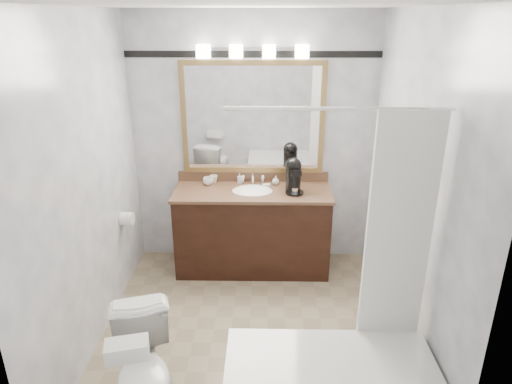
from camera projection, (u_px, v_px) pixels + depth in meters
room at (249, 190)px, 3.33m from camera, size 2.42×2.62×2.52m
vanity at (253, 228)px, 4.57m from camera, size 1.53×0.58×0.97m
mirror at (253, 118)px, 4.44m from camera, size 1.40×0.04×1.10m
vanity_light_bar at (253, 51)px, 4.15m from camera, size 1.02×0.14×0.12m
accent_stripe at (253, 54)px, 4.23m from camera, size 2.40×0.01×0.06m
tp_roll at (127, 219)px, 4.17m from camera, size 0.11×0.12×0.12m
toilet at (145, 373)px, 2.86m from camera, size 0.57×0.76×0.69m
tissue_box at (127, 349)px, 2.49m from camera, size 0.26×0.18×0.10m
coffee_maker at (294, 175)px, 4.33m from camera, size 0.17×0.22×0.34m
cup_left at (208, 181)px, 4.56m from camera, size 0.11×0.11×0.08m
cup_right at (214, 179)px, 4.62m from camera, size 0.09×0.09×0.08m
soap_bottle_a at (240, 178)px, 4.61m from camera, size 0.05×0.05×0.10m
soap_bottle_b at (276, 180)px, 4.56m from camera, size 0.09×0.09×0.09m
soap_bar at (267, 185)px, 4.53m from camera, size 0.08×0.06×0.02m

